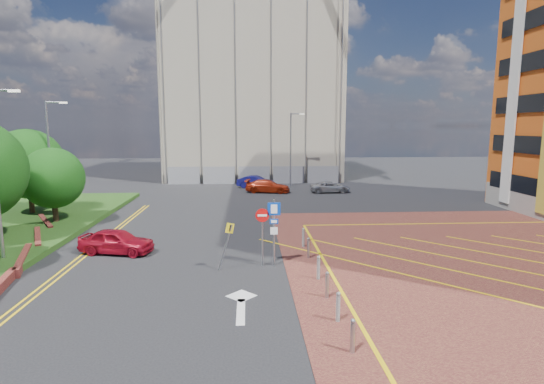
{
  "coord_description": "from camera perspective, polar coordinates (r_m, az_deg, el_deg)",
  "views": [
    {
      "loc": [
        -0.7,
        -18.38,
        6.57
      ],
      "look_at": [
        0.66,
        5.39,
        2.86
      ],
      "focal_mm": 28.0,
      "sensor_mm": 36.0,
      "label": 1
    }
  ],
  "objects": [
    {
      "name": "lamp_back",
      "position": [
        46.67,
        2.62,
        6.14
      ],
      "size": [
        1.53,
        0.16,
        8.0
      ],
      "color": "#9EA0A8",
      "rests_on": "ground"
    },
    {
      "name": "warning_sign",
      "position": [
        19.49,
        -6.08,
        -6.48
      ],
      "size": [
        0.78,
        0.42,
        2.25
      ],
      "color": "#9EA0A8",
      "rests_on": "ground"
    },
    {
      "name": "tree_c",
      "position": [
        31.31,
        -27.39,
        1.68
      ],
      "size": [
        4.0,
        4.0,
        4.9
      ],
      "color": "#3D2B1C",
      "rests_on": "grass_bed"
    },
    {
      "name": "lamp_left_far",
      "position": [
        33.38,
        -27.63,
        4.58
      ],
      "size": [
        1.53,
        0.16,
        8.0
      ],
      "color": "#9EA0A8",
      "rests_on": "grass_bed"
    },
    {
      "name": "retaining_wall",
      "position": [
        24.06,
        -30.91,
        -7.78
      ],
      "size": [
        6.06,
        20.33,
        0.4
      ],
      "color": "maroon",
      "rests_on": "ground"
    },
    {
      "name": "sign_cluster",
      "position": [
        19.93,
        -0.32,
        -4.53
      ],
      "size": [
        1.17,
        0.12,
        3.2
      ],
      "color": "#9EA0A8",
      "rests_on": "ground"
    },
    {
      "name": "construction_building",
      "position": [
        58.55,
        -2.66,
        13.2
      ],
      "size": [
        21.2,
        19.2,
        22.0
      ],
      "primitive_type": "cube",
      "color": "#AAA08B",
      "rests_on": "ground"
    },
    {
      "name": "car_blue_back",
      "position": [
        45.4,
        -2.19,
        1.37
      ],
      "size": [
        4.18,
        2.63,
        1.3
      ],
      "primitive_type": "imported",
      "rotation": [
        0.0,
        0.0,
        1.23
      ],
      "color": "navy",
      "rests_on": "ground"
    },
    {
      "name": "car_silver_back",
      "position": [
        42.67,
        7.81,
        0.67
      ],
      "size": [
        4.03,
        2.01,
        1.1
      ],
      "primitive_type": "imported",
      "rotation": [
        0.0,
        0.0,
        1.62
      ],
      "color": "#9FA0A6",
      "rests_on": "ground"
    },
    {
      "name": "car_red_left",
      "position": [
        23.6,
        -20.17,
        -6.22
      ],
      "size": [
        4.05,
        2.29,
        1.3
      ],
      "primitive_type": "imported",
      "rotation": [
        0.0,
        0.0,
        1.36
      ],
      "color": "maroon",
      "rests_on": "ground"
    },
    {
      "name": "ground",
      "position": [
        19.53,
        -1.04,
        -10.8
      ],
      "size": [
        140.0,
        140.0,
        0.0
      ],
      "primitive_type": "plane",
      "color": "black",
      "rests_on": "ground"
    },
    {
      "name": "car_red_back",
      "position": [
        42.25,
        -0.58,
        0.8
      ],
      "size": [
        4.7,
        2.67,
        1.28
      ],
      "primitive_type": "imported",
      "rotation": [
        0.0,
        0.0,
        1.36
      ],
      "color": "#A1240D",
      "rests_on": "ground"
    },
    {
      "name": "tree_d",
      "position": [
        35.23,
        -29.96,
        3.29
      ],
      "size": [
        5.0,
        5.0,
        6.08
      ],
      "color": "#3D2B1C",
      "rests_on": "grass_bed"
    },
    {
      "name": "bollard_row",
      "position": [
        18.04,
        6.62,
        -10.96
      ],
      "size": [
        0.14,
        11.14,
        0.9
      ],
      "color": "#9EA0A8",
      "rests_on": "forecourt"
    },
    {
      "name": "construction_fence",
      "position": [
        48.73,
        -1.26,
        2.3
      ],
      "size": [
        21.6,
        0.06,
        2.0
      ],
      "primitive_type": "cube",
      "color": "gray",
      "rests_on": "ground"
    }
  ]
}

